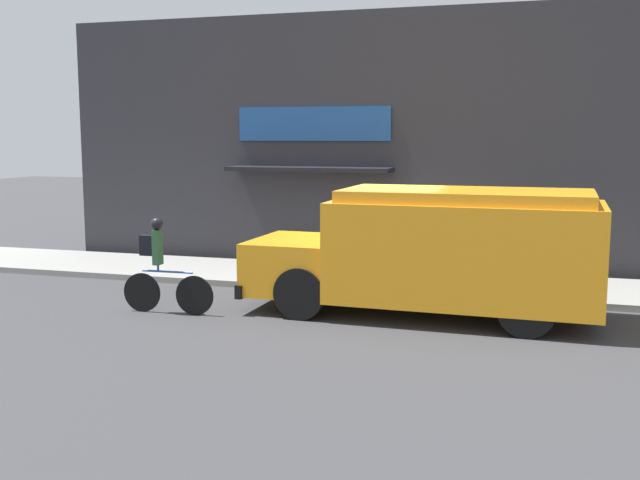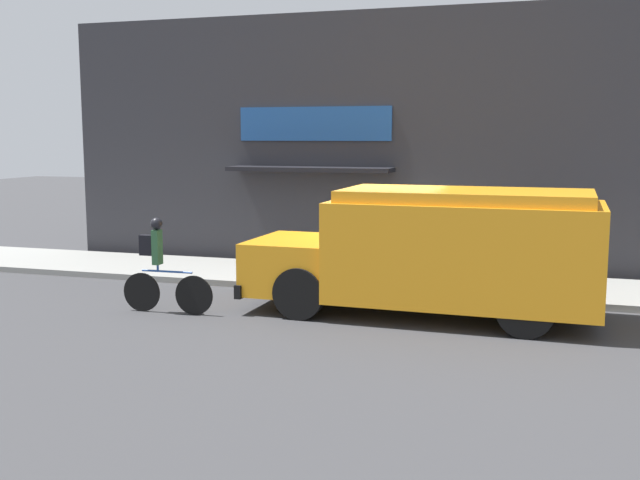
# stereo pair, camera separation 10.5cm
# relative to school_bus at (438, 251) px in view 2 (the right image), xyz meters

# --- Properties ---
(ground_plane) EXTENTS (70.00, 70.00, 0.00)m
(ground_plane) POSITION_rel_school_bus_xyz_m (-1.40, 1.27, -1.16)
(ground_plane) COLOR #38383A
(sidewalk) EXTENTS (28.00, 2.65, 0.13)m
(sidewalk) POSITION_rel_school_bus_xyz_m (-1.40, 2.60, -1.09)
(sidewalk) COLOR gray
(sidewalk) RESTS_ON ground_plane
(storefront) EXTENTS (17.07, 0.98, 5.96)m
(storefront) POSITION_rel_school_bus_xyz_m (-1.45, 4.30, 1.82)
(storefront) COLOR #2D2D33
(storefront) RESTS_ON ground_plane
(school_bus) EXTENTS (6.11, 2.75, 2.22)m
(school_bus) POSITION_rel_school_bus_xyz_m (0.00, 0.00, 0.00)
(school_bus) COLOR orange
(school_bus) RESTS_ON ground_plane
(cyclist) EXTENTS (1.72, 0.21, 1.70)m
(cyclist) POSITION_rel_school_bus_xyz_m (-4.72, -1.17, -0.35)
(cyclist) COLOR black
(cyclist) RESTS_ON ground_plane
(trash_bin) EXTENTS (0.62, 0.62, 0.92)m
(trash_bin) POSITION_rel_school_bus_xyz_m (1.48, 3.14, -0.57)
(trash_bin) COLOR #2D5138
(trash_bin) RESTS_ON sidewalk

